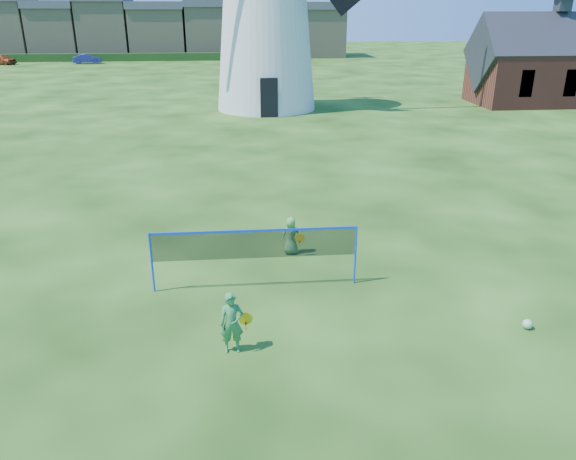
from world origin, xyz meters
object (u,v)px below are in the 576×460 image
(car_right, at_px, (87,59))
(chapel, at_px, (553,66))
(player_boy, at_px, (291,236))
(car_left, at_px, (1,59))
(player_girl, at_px, (232,323))
(play_ball, at_px, (527,324))
(badminton_net, at_px, (255,245))

(car_right, bearing_deg, chapel, -139.23)
(player_boy, bearing_deg, car_left, -61.58)
(player_girl, xyz_separation_m, play_ball, (6.39, 0.27, -0.54))
(play_ball, bearing_deg, player_boy, 136.85)
(player_boy, relative_size, play_ball, 4.90)
(chapel, relative_size, badminton_net, 2.23)
(badminton_net, xyz_separation_m, player_boy, (1.08, 1.97, -0.60))
(car_left, height_order, car_right, car_left)
(play_ball, relative_size, car_left, 0.06)
(player_girl, xyz_separation_m, car_right, (-18.41, 65.13, -0.08))
(chapel, xyz_separation_m, badminton_net, (-22.34, -26.88, -1.54))
(player_girl, relative_size, car_left, 0.35)
(badminton_net, xyz_separation_m, play_ball, (5.82, -2.48, -1.03))
(car_right, bearing_deg, car_left, 82.99)
(chapel, relative_size, player_girl, 8.62)
(chapel, height_order, badminton_net, chapel)
(chapel, bearing_deg, car_right, 139.32)
(badminton_net, xyz_separation_m, car_right, (-18.98, 62.39, -0.56))
(player_boy, xyz_separation_m, car_right, (-20.06, 60.42, 0.04))
(play_ball, distance_m, car_left, 73.53)
(chapel, height_order, car_right, chapel)
(player_boy, distance_m, car_left, 67.39)
(badminton_net, bearing_deg, chapel, 50.27)
(player_girl, bearing_deg, car_right, 102.50)
(chapel, relative_size, play_ball, 51.22)
(badminton_net, bearing_deg, play_ball, -23.04)
(player_girl, distance_m, play_ball, 6.42)
(car_right, bearing_deg, player_girl, -172.77)
(play_ball, bearing_deg, chapel, 60.64)
(car_left, bearing_deg, car_right, -63.80)
(car_left, distance_m, car_right, 10.35)
(badminton_net, height_order, player_girl, badminton_net)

